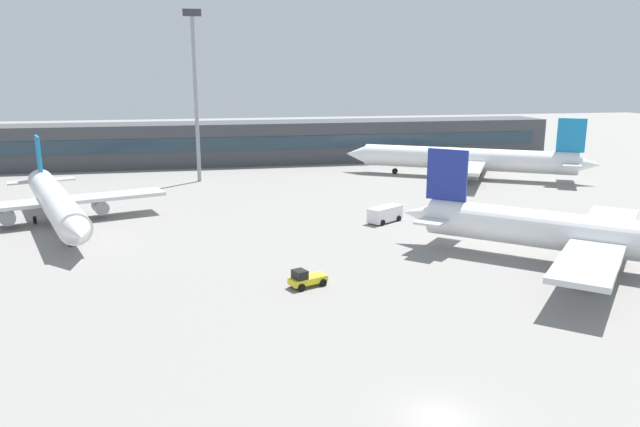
% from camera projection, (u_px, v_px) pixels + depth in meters
% --- Properties ---
extents(ground_plane, '(400.00, 400.00, 0.00)m').
position_uv_depth(ground_plane, '(312.00, 238.00, 73.15)').
color(ground_plane, gray).
extents(terminal_building, '(132.79, 12.13, 9.00)m').
position_uv_depth(terminal_building, '(258.00, 142.00, 133.27)').
color(terminal_building, '#3F4247').
rests_on(terminal_building, ground_plane).
extents(airplane_near, '(35.99, 33.61, 11.26)m').
position_uv_depth(airplane_near, '(615.00, 239.00, 60.00)').
color(airplane_near, white).
rests_on(airplane_near, ground_plane).
extents(airplane_mid, '(28.76, 40.28, 10.27)m').
position_uv_depth(airplane_mid, '(55.00, 201.00, 78.88)').
color(airplane_mid, white).
rests_on(airplane_mid, ground_plane).
extents(airplane_far, '(42.28, 30.82, 11.68)m').
position_uv_depth(airplane_far, '(465.00, 159.00, 114.26)').
color(airplane_far, white).
rests_on(airplane_far, ground_plane).
extents(baggage_tug_yellow, '(3.90, 2.86, 1.75)m').
position_uv_depth(baggage_tug_yellow, '(306.00, 279.00, 56.28)').
color(baggage_tug_yellow, yellow).
rests_on(baggage_tug_yellow, ground_plane).
extents(service_van_white, '(5.44, 4.53, 2.08)m').
position_uv_depth(service_van_white, '(385.00, 214.00, 80.70)').
color(service_van_white, white).
rests_on(service_van_white, ground_plane).
extents(floodlight_tower_west, '(3.20, 0.80, 30.35)m').
position_uv_depth(floodlight_tower_west, '(195.00, 86.00, 107.28)').
color(floodlight_tower_west, gray).
rests_on(floodlight_tower_west, ground_plane).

